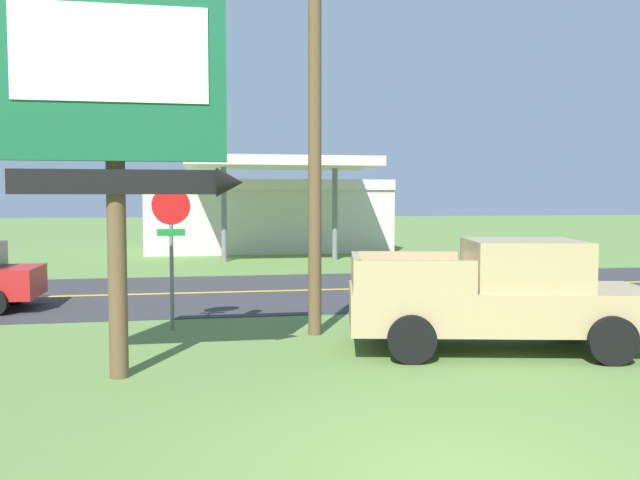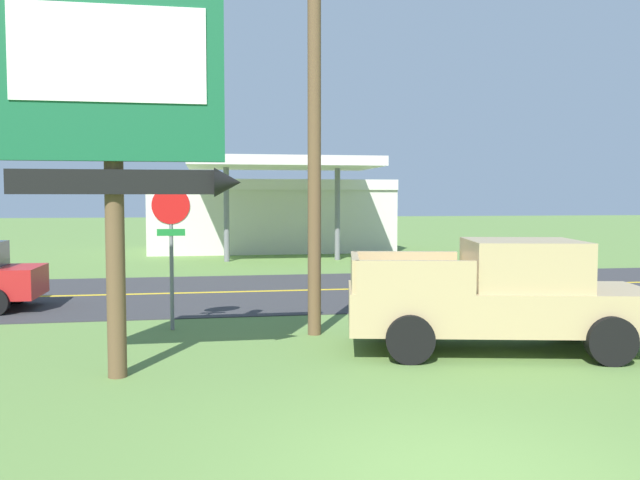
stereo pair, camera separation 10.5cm
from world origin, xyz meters
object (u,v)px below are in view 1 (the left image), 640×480
stop_sign (171,231)px  gas_station (268,213)px  pickup_tan_parked_on_lawn (501,296)px  utility_pole (315,82)px  motel_sign (117,108)px

stop_sign → gas_station: gas_station is taller
pickup_tan_parked_on_lawn → utility_pole: bearing=147.7°
motel_sign → pickup_tan_parked_on_lawn: (6.37, 0.81, -3.02)m
stop_sign → utility_pole: size_ratio=0.32×
motel_sign → utility_pole: 4.42m
gas_station → pickup_tan_parked_on_lawn: bearing=-85.3°
motel_sign → stop_sign: 4.18m
stop_sign → gas_station: (3.92, 20.25, -0.08)m
stop_sign → pickup_tan_parked_on_lawn: (5.81, -2.83, -1.06)m
pickup_tan_parked_on_lawn → motel_sign: bearing=-172.7°
utility_pole → pickup_tan_parked_on_lawn: bearing=-32.3°
utility_pole → pickup_tan_parked_on_lawn: size_ratio=1.70×
stop_sign → pickup_tan_parked_on_lawn: stop_sign is taller
stop_sign → pickup_tan_parked_on_lawn: size_ratio=0.54×
motel_sign → utility_pole: utility_pole is taller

